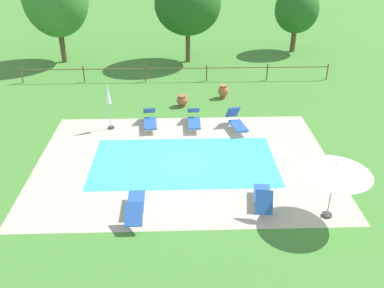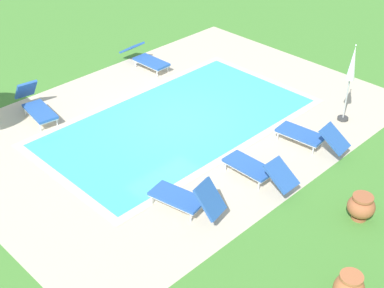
% 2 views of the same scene
% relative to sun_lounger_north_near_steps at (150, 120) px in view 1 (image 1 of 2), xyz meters
% --- Properties ---
extents(ground_plane, '(160.00, 160.00, 0.00)m').
position_rel_sun_lounger_north_near_steps_xyz_m(ground_plane, '(1.63, -3.49, -0.37)').
color(ground_plane, '#478433').
extents(pool_deck_paving, '(12.51, 8.89, 0.01)m').
position_rel_sun_lounger_north_near_steps_xyz_m(pool_deck_paving, '(1.63, -3.49, -0.37)').
color(pool_deck_paving, beige).
rests_on(pool_deck_paving, ground).
extents(swimming_pool_water, '(7.82, 4.20, 0.01)m').
position_rel_sun_lounger_north_near_steps_xyz_m(swimming_pool_water, '(1.63, -3.49, -0.37)').
color(swimming_pool_water, '#42CCD6').
rests_on(swimming_pool_water, ground).
extents(pool_coping_rim, '(8.30, 4.68, 0.01)m').
position_rel_sun_lounger_north_near_steps_xyz_m(pool_coping_rim, '(1.63, -3.49, -0.36)').
color(pool_coping_rim, beige).
rests_on(pool_coping_rim, ground).
extents(sun_lounger_north_near_steps, '(0.79, 2.05, 0.84)m').
position_rel_sun_lounger_north_near_steps_xyz_m(sun_lounger_north_near_steps, '(0.00, 0.00, 0.00)').
color(sun_lounger_north_near_steps, '#2856A8').
rests_on(sun_lounger_north_near_steps, ground).
extents(sun_lounger_north_mid, '(0.95, 1.91, 1.01)m').
position_rel_sun_lounger_north_near_steps_xyz_m(sun_lounger_north_mid, '(4.26, -0.44, 0.03)').
color(sun_lounger_north_mid, '#2856A8').
rests_on(sun_lounger_north_mid, ground).
extents(sun_lounger_north_far, '(0.60, 2.01, 0.82)m').
position_rel_sun_lounger_north_near_steps_xyz_m(sun_lounger_north_far, '(2.19, -0.03, -0.00)').
color(sun_lounger_north_far, '#2856A8').
rests_on(sun_lounger_north_far, ground).
extents(sun_lounger_north_end, '(0.86, 1.92, 0.99)m').
position_rel_sun_lounger_north_near_steps_xyz_m(sun_lounger_north_end, '(4.41, -6.67, 0.02)').
color(sun_lounger_north_end, '#2856A8').
rests_on(sun_lounger_north_end, ground).
extents(sun_lounger_south_mid, '(0.64, 2.05, 0.78)m').
position_rel_sun_lounger_north_near_steps_xyz_m(sun_lounger_south_mid, '(-0.12, -6.96, -0.01)').
color(sun_lounger_south_mid, '#2856A8').
rests_on(sun_lounger_south_mid, ground).
extents(patio_umbrella_open_foreground, '(2.42, 2.42, 2.21)m').
position_rel_sun_lounger_north_near_steps_xyz_m(patio_umbrella_open_foreground, '(6.59, -7.29, 1.59)').
color(patio_umbrella_open_foreground, '#383838').
rests_on(patio_umbrella_open_foreground, ground).
extents(patio_umbrella_closed_row_west, '(0.32, 0.32, 2.40)m').
position_rel_sun_lounger_north_near_steps_xyz_m(patio_umbrella_closed_row_west, '(-1.93, -0.13, 1.23)').
color(patio_umbrella_closed_row_west, '#383838').
rests_on(patio_umbrella_closed_row_west, ground).
extents(terracotta_urn_near_fence, '(0.63, 0.63, 0.64)m').
position_rel_sun_lounger_north_near_steps_xyz_m(terracotta_urn_near_fence, '(1.63, 2.52, -0.02)').
color(terracotta_urn_near_fence, '#A85B38').
rests_on(terracotta_urn_near_fence, ground).
extents(terracotta_urn_by_tree, '(0.59, 0.59, 0.79)m').
position_rel_sun_lounger_north_near_steps_xyz_m(terracotta_urn_by_tree, '(4.00, 3.64, 0.05)').
color(terracotta_urn_by_tree, '#B7663D').
rests_on(terracotta_urn_by_tree, ground).
extents(perimeter_fence, '(19.46, 0.08, 1.05)m').
position_rel_sun_lounger_north_near_steps_xyz_m(perimeter_fence, '(1.29, 6.54, 0.33)').
color(perimeter_fence, brown).
rests_on(perimeter_fence, ground).
extents(tree_west_mid, '(3.27, 3.27, 4.89)m').
position_rel_sun_lounger_north_near_steps_xyz_m(tree_west_mid, '(10.35, 13.03, 2.77)').
color(tree_west_mid, brown).
rests_on(tree_west_mid, ground).
extents(tree_centre, '(4.54, 4.54, 6.08)m').
position_rel_sun_lounger_north_near_steps_xyz_m(tree_centre, '(2.14, 10.63, 3.63)').
color(tree_centre, brown).
rests_on(tree_centre, ground).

